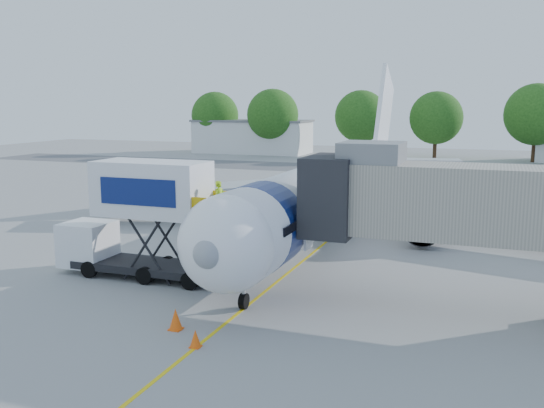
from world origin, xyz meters
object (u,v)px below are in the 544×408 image
(catering_hiloader, at_px, (141,219))
(ground_tug, at_px, (8,372))
(aircraft, at_px, (332,190))
(jet_bridge, at_px, (462,204))

(catering_hiloader, xyz_separation_m, ground_tug, (3.06, -11.61, -1.99))
(aircraft, height_order, catering_hiloader, aircraft)
(jet_bridge, bearing_deg, ground_tug, -133.98)
(jet_bridge, bearing_deg, catering_hiloader, -179.99)
(ground_tug, bearing_deg, catering_hiloader, 111.42)
(aircraft, height_order, ground_tug, aircraft)
(aircraft, xyz_separation_m, jet_bridge, (7.99, -11.12, 1.39))
(aircraft, distance_m, jet_bridge, 13.77)
(aircraft, relative_size, catering_hiloader, 4.44)
(ground_tug, bearing_deg, aircraft, 88.62)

